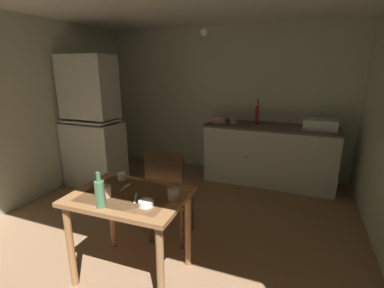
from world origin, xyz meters
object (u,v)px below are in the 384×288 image
mixing_bowl_counter (218,120)px  glass_bottle (100,193)px  sink_basin (320,124)px  teacup_cream (173,194)px  dining_table (130,208)px  chair_far_side (169,194)px  hand_pump (257,113)px  serving_bowl_wide (146,203)px  hutch_cabinet (92,127)px

mixing_bowl_counter → glass_bottle: size_ratio=0.85×
sink_basin → glass_bottle: bearing=-119.5°
mixing_bowl_counter → teacup_cream: mixing_bowl_counter is taller
dining_table → chair_far_side: (0.07, 0.56, -0.12)m
mixing_bowl_counter → dining_table: 2.46m
hand_pump → dining_table: bearing=-103.4°
serving_bowl_wide → dining_table: bearing=151.0°
sink_basin → hand_pump: bearing=177.1°
sink_basin → teacup_cream: bearing=-114.5°
hutch_cabinet → hand_pump: 2.46m
hand_pump → chair_far_side: (-0.53, -1.98, -0.54)m
mixing_bowl_counter → chair_far_side: (0.04, -1.88, -0.42)m
sink_basin → glass_bottle: 3.16m
mixing_bowl_counter → serving_bowl_wide: 2.58m
hand_pump → glass_bottle: size_ratio=1.44×
hand_pump → hutch_cabinet: bearing=-154.5°
serving_bowl_wide → teacup_cream: size_ratio=1.25×
mixing_bowl_counter → glass_bottle: bearing=-92.1°
hutch_cabinet → sink_basin: (3.10, 1.01, 0.08)m
glass_bottle → hand_pump: bearing=76.4°
hutch_cabinet → serving_bowl_wide: (1.84, -1.60, -0.11)m
hutch_cabinet → dining_table: size_ratio=2.04×
dining_table → glass_bottle: 0.36m
mixing_bowl_counter → chair_far_side: 1.93m
mixing_bowl_counter → glass_bottle: glass_bottle is taller
hand_pump → glass_bottle: hand_pump is taller
hutch_cabinet → chair_far_side: bearing=-28.6°
sink_basin → dining_table: 2.92m
sink_basin → hand_pump: hand_pump is taller
mixing_bowl_counter → dining_table: (-0.03, -2.44, -0.31)m
sink_basin → serving_bowl_wide: (-1.26, -2.62, -0.19)m
hand_pump → dining_table: 2.64m
dining_table → chair_far_side: 0.58m
hand_pump → dining_table: (-0.61, -2.54, -0.43)m
mixing_bowl_counter → teacup_cream: (0.34, -2.40, -0.13)m
hutch_cabinet → mixing_bowl_counter: size_ratio=8.32×
hutch_cabinet → chair_far_side: (1.68, -0.92, -0.37)m
hutch_cabinet → chair_far_side: 1.95m
chair_far_side → serving_bowl_wide: bearing=-77.1°
chair_far_side → teacup_cream: chair_far_side is taller
mixing_bowl_counter → serving_bowl_wide: (0.20, -2.57, -0.16)m
mixing_bowl_counter → chair_far_side: chair_far_side is taller
sink_basin → hand_pump: 0.89m
hand_pump → teacup_cream: hand_pump is taller
hutch_cabinet → dining_table: bearing=-42.5°
mixing_bowl_counter → serving_bowl_wide: bearing=-85.6°
hand_pump → chair_far_side: size_ratio=0.39×
sink_basin → glass_bottle: sink_basin is taller
hutch_cabinet → mixing_bowl_counter: hutch_cabinet is taller
mixing_bowl_counter → hand_pump: bearing=9.4°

